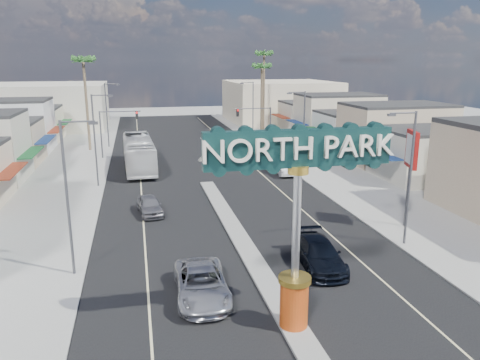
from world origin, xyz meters
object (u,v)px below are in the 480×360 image
streetlight_l_far (108,112)px  suv_left (202,284)px  car_parked_left (150,205)px  streetlight_r_mid (302,129)px  traffic_signal_left (115,125)px  bank_pylon_sign (411,155)px  streetlight_l_mid (96,136)px  palm_right_mid (262,70)px  traffic_signal_right (257,121)px  gateway_sign (297,207)px  city_bus (139,153)px  streetlight_r_far (252,109)px  suv_right (319,254)px  streetlight_r_near (408,172)px  palm_left_far (83,65)px  streetlight_l_near (70,191)px  car_parked_right (284,166)px  palm_right_far (264,58)px

streetlight_l_far → suv_left: (6.68, -46.21, -4.27)m
car_parked_left → streetlight_r_mid: bearing=23.2°
traffic_signal_left → bank_pylon_sign: bank_pylon_sign is taller
streetlight_l_mid → car_parked_left: size_ratio=2.07×
palm_right_mid → traffic_signal_right: bearing=-107.6°
gateway_sign → bank_pylon_sign: (12.59, 11.19, -0.43)m
streetlight_l_mid → city_bus: bearing=61.4°
streetlight_r_far → suv_right: bearing=-98.8°
streetlight_r_near → gateway_sign: bearing=-142.4°
streetlight_r_far → palm_left_far: (-23.43, -2.00, 6.43)m
streetlight_l_near → bank_pylon_sign: 23.24m
traffic_signal_right → suv_right: 36.53m
streetlight_r_near → bank_pylon_sign: size_ratio=1.26×
streetlight_r_mid → suv_right: size_ratio=1.59×
streetlight_r_near → suv_right: (-6.77, -1.95, -4.24)m
palm_left_far → car_parked_right: 30.70m
streetlight_r_mid → suv_left: streetlight_r_mid is taller
palm_right_mid → car_parked_left: (-18.93, -35.60, -9.86)m
traffic_signal_right → streetlight_r_mid: bearing=-84.9°
suv_left → streetlight_r_far: bearing=74.9°
traffic_signal_right → bank_pylon_sign: bearing=-83.7°
traffic_signal_left → streetlight_r_far: size_ratio=0.67×
palm_right_mid → city_bus: bearing=-136.0°
streetlight_l_far → bank_pylon_sign: streetlight_l_far is taller
streetlight_r_mid → city_bus: (-16.96, 7.16, -3.22)m
car_parked_left → streetlight_l_mid: bearing=107.9°
streetlight_r_near → suv_left: bearing=-163.5°
streetlight_r_near → streetlight_l_mid: bearing=136.2°
streetlight_r_near → palm_left_far: (-23.43, 40.00, 6.43)m
streetlight_r_far → city_bus: (-16.96, -14.84, -3.22)m
streetlight_l_near → streetlight_l_far: 42.00m
traffic_signal_right → streetlight_l_far: (-19.62, 8.01, 0.79)m
streetlight_r_far → car_parked_left: bearing=-117.4°
car_parked_left → palm_left_far: bearing=96.2°
streetlight_l_far → palm_right_far: bearing=21.5°
car_parked_right → city_bus: bearing=163.5°
traffic_signal_left → streetlight_r_far: (19.62, 8.01, 0.79)m
traffic_signal_right → streetlight_l_near: size_ratio=0.67×
streetlight_l_mid → car_parked_right: size_ratio=1.69×
gateway_sign → traffic_signal_left: 43.04m
traffic_signal_left → city_bus: 7.73m
car_parked_left → city_bus: city_bus is taller
streetlight_l_near → streetlight_r_near: size_ratio=1.00×
streetlight_l_near → car_parked_left: streetlight_l_near is taller
palm_left_far → palm_right_far: size_ratio=0.93×
streetlight_r_near → suv_left: streetlight_r_near is taller
car_parked_right → palm_right_far: bearing=82.8°
streetlight_r_far → car_parked_right: bearing=-94.0°
palm_right_mid → palm_right_far: 6.57m
streetlight_r_near → traffic_signal_right: bearing=92.1°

